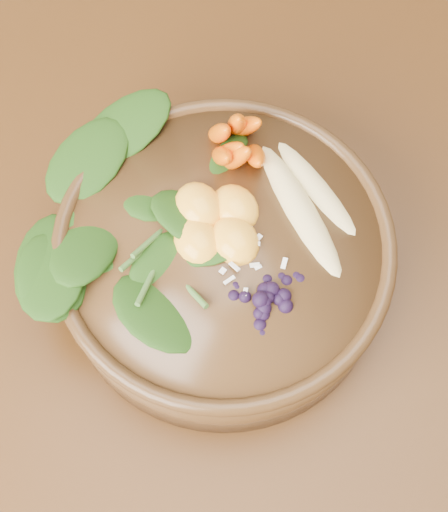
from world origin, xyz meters
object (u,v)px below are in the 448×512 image
Objects in this scene: stoneware_bowl at (224,260)px; mandarin_cluster at (216,216)px; carrot_cluster at (237,122)px; banana_halves at (310,191)px; blueberry_pile at (262,292)px; kale_heap at (143,195)px.

mandarin_cluster reaches higher than stoneware_bowl.
banana_halves is at bearing -66.94° from carrot_cluster.
carrot_cluster is at bearing 68.46° from blueberry_pile.
blueberry_pile is (0.00, -0.06, 0.06)m from stoneware_bowl.
banana_halves is at bearing -25.54° from kale_heap.
carrot_cluster is (0.10, 0.01, 0.02)m from kale_heap.
banana_halves is at bearing -11.74° from mandarin_cluster.
kale_heap is 1.17× the size of banana_halves.
carrot_cluster reaches higher than stoneware_bowl.
kale_heap reaches higher than mandarin_cluster.
carrot_cluster is 0.49× the size of banana_halves.
banana_halves is (0.08, 0.00, 0.05)m from stoneware_bowl.
carrot_cluster is at bearing 54.32° from stoneware_bowl.
stoneware_bowl is at bearing -98.33° from mandarin_cluster.
kale_heap reaches higher than banana_halves.
stoneware_bowl is 3.62× the size of carrot_cluster.
stoneware_bowl is at bearing -55.12° from kale_heap.
stoneware_bowl is 0.10m from kale_heap.
mandarin_cluster is at bearing 170.25° from banana_halves.
stoneware_bowl is at bearing -177.26° from banana_halves.
carrot_cluster is at bearing 48.20° from mandarin_cluster.
mandarin_cluster is at bearing -129.81° from carrot_cluster.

